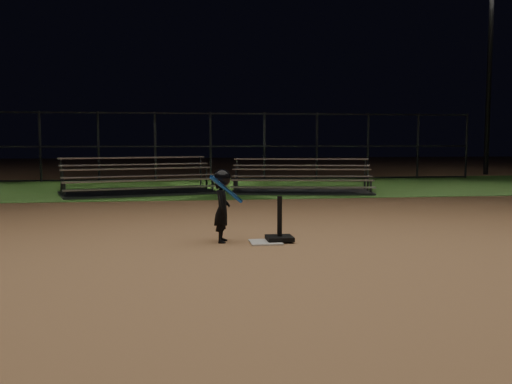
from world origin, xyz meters
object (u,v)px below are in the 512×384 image
(batting_tee, at_px, (280,233))
(light_pole_right, at_px, (491,58))
(child_batter, at_px, (222,203))
(home_plate, at_px, (266,242))
(bleacher_left, at_px, (139,186))
(bleacher_right, at_px, (301,186))

(batting_tee, xyz_separation_m, light_pole_right, (11.78, 14.86, 4.81))
(light_pole_right, bearing_deg, child_batter, -130.47)
(home_plate, bearing_deg, child_batter, 165.25)
(home_plate, xyz_separation_m, batting_tee, (0.22, 0.08, 0.12))
(batting_tee, bearing_deg, bleacher_left, 107.73)
(bleacher_right, bearing_deg, home_plate, -96.19)
(bleacher_left, bearing_deg, home_plate, -88.54)
(bleacher_left, height_order, bleacher_right, bleacher_left)
(home_plate, xyz_separation_m, light_pole_right, (12.00, 14.94, 4.93))
(home_plate, height_order, batting_tee, batting_tee)
(home_plate, height_order, light_pole_right, light_pole_right)
(batting_tee, relative_size, bleacher_left, 0.14)
(child_batter, xyz_separation_m, light_pole_right, (12.61, 14.78, 4.38))
(bleacher_right, distance_m, light_pole_right, 13.05)
(home_plate, bearing_deg, batting_tee, 19.80)
(light_pole_right, bearing_deg, home_plate, -128.77)
(batting_tee, relative_size, bleacher_right, 0.15)
(child_batter, height_order, bleacher_left, child_batter)
(batting_tee, height_order, light_pole_right, light_pole_right)
(home_plate, relative_size, light_pole_right, 0.05)
(bleacher_left, distance_m, light_pole_right, 16.61)
(bleacher_left, height_order, light_pole_right, light_pole_right)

